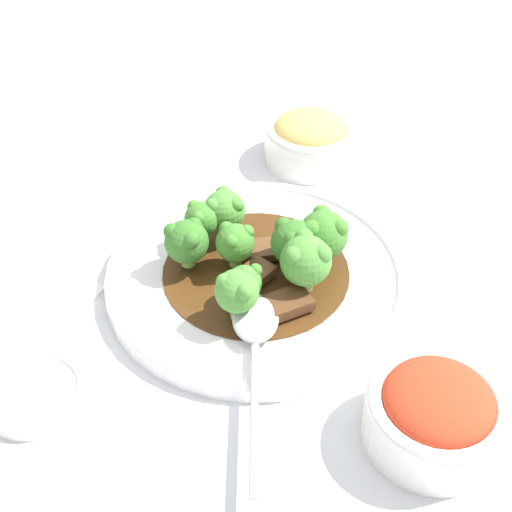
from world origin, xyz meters
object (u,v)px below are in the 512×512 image
object	(u,v)px
beef_strip_2	(248,276)
broccoli_floret_7	(187,241)
broccoli_floret_0	(235,242)
broccoli_floret_3	(294,242)
sauce_dish	(34,394)
side_bowl_appetizer	(310,139)
beef_strip_0	(266,251)
broccoli_floret_4	(239,291)
main_plate	(256,275)
broccoli_floret_8	(306,260)
broccoli_floret_1	(249,283)
serving_spoon	(255,333)
broccoli_floret_2	(224,210)
broccoli_floret_5	(324,233)
beef_strip_1	(281,306)
broccoli_floret_6	(202,219)
side_bowl_kimchi	(435,413)

from	to	relation	value
beef_strip_2	broccoli_floret_7	world-z (taller)	broccoli_floret_7
broccoli_floret_0	broccoli_floret_3	size ratio (longest dim) A/B	0.88
sauce_dish	side_bowl_appetizer	bearing A→B (deg)	159.63
beef_strip_0	broccoli_floret_4	bearing A→B (deg)	-2.20
beef_strip_0	beef_strip_2	world-z (taller)	same
main_plate	broccoli_floret_8	bearing A→B (deg)	73.32
broccoli_floret_7	broccoli_floret_4	bearing A→B (deg)	49.84
broccoli_floret_3	broccoli_floret_1	bearing A→B (deg)	-28.38
serving_spoon	broccoli_floret_8	bearing A→B (deg)	158.49
broccoli_floret_2	broccoli_floret_7	distance (m)	0.06
broccoli_floret_2	beef_strip_0	bearing A→B (deg)	66.80
beef_strip_0	broccoli_floret_0	distance (m)	0.04
broccoli_floret_5	serving_spoon	size ratio (longest dim) A/B	0.26
sauce_dish	broccoli_floret_4	bearing A→B (deg)	128.65
beef_strip_1	sauce_dish	distance (m)	0.22
broccoli_floret_0	broccoli_floret_8	bearing A→B (deg)	77.63
beef_strip_2	broccoli_floret_8	distance (m)	0.06
broccoli_floret_5	broccoli_floret_7	size ratio (longest dim) A/B	1.07
broccoli_floret_0	broccoli_floret_6	size ratio (longest dim) A/B	1.00
sauce_dish	main_plate	bearing A→B (deg)	141.88
beef_strip_1	broccoli_floret_5	distance (m)	0.09
main_plate	broccoli_floret_6	bearing A→B (deg)	-112.46
broccoli_floret_0	broccoli_floret_8	size ratio (longest dim) A/B	0.80
broccoli_floret_2	broccoli_floret_4	distance (m)	0.12
main_plate	side_bowl_appetizer	size ratio (longest dim) A/B	2.71
broccoli_floret_4	side_bowl_kimchi	size ratio (longest dim) A/B	0.47
side_bowl_kimchi	main_plate	bearing A→B (deg)	-127.81
beef_strip_2	broccoli_floret_3	bearing A→B (deg)	128.08
broccoli_floret_0	broccoli_floret_5	size ratio (longest dim) A/B	0.87
broccoli_floret_0	side_bowl_appetizer	distance (m)	0.22
main_plate	sauce_dish	size ratio (longest dim) A/B	3.49
broccoli_floret_7	side_bowl_appetizer	world-z (taller)	broccoli_floret_7
broccoli_floret_0	broccoli_floret_8	xyz separation A→B (m)	(0.02, 0.07, 0.01)
broccoli_floret_8	side_bowl_kimchi	xyz separation A→B (m)	(0.12, 0.12, -0.02)
beef_strip_1	broccoli_floret_0	xyz separation A→B (m)	(-0.05, -0.05, 0.02)
broccoli_floret_4	broccoli_floret_8	distance (m)	0.07
side_bowl_kimchi	beef_strip_1	bearing A→B (deg)	-121.99
main_plate	broccoli_floret_0	distance (m)	0.04
main_plate	beef_strip_2	xyz separation A→B (m)	(0.02, -0.00, 0.01)
broccoli_floret_4	serving_spoon	size ratio (longest dim) A/B	0.25
broccoli_floret_4	beef_strip_1	bearing A→B (deg)	117.06
beef_strip_2	broccoli_floret_2	xyz separation A→B (m)	(-0.06, -0.04, 0.02)
side_bowl_kimchi	side_bowl_appetizer	xyz separation A→B (m)	(-0.35, -0.17, -0.00)
main_plate	broccoli_floret_2	world-z (taller)	broccoli_floret_2
beef_strip_2	serving_spoon	xyz separation A→B (m)	(0.07, 0.02, 0.00)
beef_strip_1	broccoli_floret_0	size ratio (longest dim) A/B	1.31
serving_spoon	broccoli_floret_2	bearing A→B (deg)	-153.42
broccoli_floret_3	broccoli_floret_0	bearing A→B (deg)	-78.98
beef_strip_0	broccoli_floret_6	size ratio (longest dim) A/B	1.37
broccoli_floret_0	broccoli_floret_6	bearing A→B (deg)	-121.44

